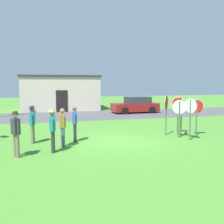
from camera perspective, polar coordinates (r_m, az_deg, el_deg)
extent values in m
plane|color=#47842D|center=(11.83, 0.58, -6.92)|extent=(80.00, 80.00, 0.00)
cube|color=#4C4C51|center=(21.65, -6.59, -0.77)|extent=(60.00, 6.40, 0.01)
cube|color=beige|center=(27.01, -11.78, 4.16)|extent=(7.66, 5.11, 3.36)
cube|color=#383333|center=(27.00, -11.87, 7.94)|extent=(7.86, 5.31, 0.20)
cube|color=black|center=(24.48, -11.41, 2.45)|extent=(1.10, 0.08, 2.10)
cube|color=maroon|center=(23.53, 5.28, 1.12)|extent=(4.36, 1.95, 0.76)
cube|color=#2D333D|center=(23.57, 5.87, 2.78)|extent=(2.29, 1.61, 0.60)
cylinder|color=black|center=(22.24, 2.97, 0.28)|extent=(0.65, 0.24, 0.64)
cylinder|color=black|center=(23.93, 1.51, 0.74)|extent=(0.65, 0.24, 0.64)
cylinder|color=black|center=(23.27, 9.15, 0.49)|extent=(0.65, 0.24, 0.64)
cylinder|color=black|center=(24.90, 7.35, 0.91)|extent=(0.65, 0.24, 0.64)
cylinder|color=#51664C|center=(13.02, 15.10, -1.70)|extent=(0.12, 0.14, 1.87)
cylinder|color=white|center=(12.95, 15.19, 1.11)|extent=(0.64, 0.35, 0.71)
cylinder|color=red|center=(12.96, 15.19, 1.12)|extent=(0.60, 0.33, 0.65)
cylinder|color=#51664C|center=(13.51, 15.57, -1.04)|extent=(0.09, 0.09, 2.05)
cylinder|color=white|center=(13.43, 15.66, 1.91)|extent=(0.34, 0.72, 0.79)
cylinder|color=red|center=(13.43, 15.62, 1.91)|extent=(0.32, 0.67, 0.73)
cylinder|color=#51664C|center=(13.89, 18.77, -1.33)|extent=(0.08, 0.10, 1.87)
cylinder|color=white|center=(13.82, 18.87, 1.20)|extent=(0.76, 0.12, 0.76)
cylinder|color=red|center=(13.81, 18.88, 1.19)|extent=(0.70, 0.12, 0.71)
cylinder|color=#51664C|center=(13.56, 12.26, -0.89)|extent=(0.10, 0.10, 2.07)
cylinder|color=white|center=(13.49, 12.33, 2.11)|extent=(0.49, 0.61, 0.77)
cylinder|color=red|center=(13.49, 12.37, 2.11)|extent=(0.46, 0.57, 0.71)
cylinder|color=#51664C|center=(14.17, 14.83, -0.85)|extent=(0.09, 0.09, 1.96)
cylinder|color=white|center=(14.11, 14.91, 1.91)|extent=(0.66, 0.28, 0.71)
cylinder|color=red|center=(14.10, 14.91, 1.91)|extent=(0.62, 0.26, 0.66)
cylinder|color=#51664C|center=(12.63, 17.44, -1.77)|extent=(0.12, 0.10, 1.99)
cylinder|color=white|center=(12.55, 17.55, 1.38)|extent=(0.26, 0.67, 0.71)
cylinder|color=red|center=(12.56, 17.58, 1.38)|extent=(0.24, 0.63, 0.65)
cylinder|color=#7A6B56|center=(12.22, -17.59, -4.68)|extent=(0.14, 0.14, 0.88)
cylinder|color=#7A6B56|center=(12.01, -17.78, -4.88)|extent=(0.14, 0.14, 0.88)
cube|color=teal|center=(12.00, -17.80, -1.35)|extent=(0.27, 0.39, 0.58)
cylinder|color=teal|center=(12.23, -17.60, -1.29)|extent=(0.09, 0.09, 0.52)
cylinder|color=teal|center=(11.77, -18.01, -1.61)|extent=(0.09, 0.09, 0.52)
sphere|color=brown|center=(11.95, -17.87, 0.62)|extent=(0.21, 0.21, 0.21)
cylinder|color=#333338|center=(11.94, -17.88, 0.89)|extent=(0.32, 0.31, 0.02)
cylinder|color=#333338|center=(11.94, -17.89, 1.13)|extent=(0.19, 0.19, 0.09)
cylinder|color=#4C5670|center=(11.21, -11.30, -5.50)|extent=(0.14, 0.14, 0.88)
cylinder|color=#4C5670|center=(10.99, -11.09, -5.73)|extent=(0.14, 0.14, 0.88)
cube|color=#B27533|center=(10.97, -11.28, -1.88)|extent=(0.26, 0.38, 0.58)
cylinder|color=#B27533|center=(11.21, -11.50, -1.81)|extent=(0.09, 0.09, 0.52)
cylinder|color=#B27533|center=(10.74, -11.05, -2.17)|extent=(0.09, 0.09, 0.52)
sphere|color=#9E7051|center=(10.92, -11.33, 0.27)|extent=(0.21, 0.21, 0.21)
cylinder|color=#2D2D33|center=(12.11, -8.46, -4.54)|extent=(0.14, 0.14, 0.88)
cylinder|color=#2D2D33|center=(11.90, -8.50, -4.74)|extent=(0.14, 0.14, 0.88)
cube|color=#3860B7|center=(11.88, -8.54, -1.18)|extent=(0.27, 0.39, 0.58)
cylinder|color=#3860B7|center=(12.12, -8.49, -1.12)|extent=(0.09, 0.09, 0.52)
cylinder|color=#3860B7|center=(11.65, -8.59, -1.44)|extent=(0.09, 0.09, 0.52)
sphere|color=brown|center=(11.84, -8.57, 0.81)|extent=(0.21, 0.21, 0.21)
cylinder|color=#2D2D33|center=(10.43, -13.32, -6.45)|extent=(0.14, 0.14, 0.88)
cylinder|color=#2D2D33|center=(10.22, -13.40, -6.73)|extent=(0.14, 0.14, 0.88)
cube|color=teal|center=(10.19, -13.47, -2.59)|extent=(0.25, 0.38, 0.58)
cylinder|color=teal|center=(10.43, -13.38, -2.49)|extent=(0.09, 0.09, 0.52)
cylinder|color=teal|center=(9.95, -13.55, -2.92)|extent=(0.09, 0.09, 0.52)
sphere|color=#9E7051|center=(10.13, -13.53, -0.27)|extent=(0.21, 0.21, 0.21)
cylinder|color=beige|center=(10.12, -13.54, 0.06)|extent=(0.32, 0.31, 0.02)
cylinder|color=beige|center=(10.12, -13.55, 0.34)|extent=(0.19, 0.19, 0.09)
cylinder|color=#7A6B56|center=(10.17, -21.32, -7.07)|extent=(0.14, 0.14, 0.88)
cylinder|color=#7A6B56|center=(9.98, -20.80, -7.31)|extent=(0.14, 0.14, 0.88)
cube|color=#333338|center=(9.93, -21.24, -3.09)|extent=(0.37, 0.42, 0.58)
cylinder|color=#333338|center=(10.15, -21.79, -3.03)|extent=(0.09, 0.09, 0.52)
cylinder|color=#333338|center=(9.72, -20.65, -3.39)|extent=(0.09, 0.09, 0.52)
sphere|color=beige|center=(9.87, -21.34, -0.72)|extent=(0.21, 0.21, 0.21)
cylinder|color=#333338|center=(9.86, -21.35, -0.38)|extent=(0.31, 0.31, 0.02)
cylinder|color=#333338|center=(9.86, -21.36, -0.09)|extent=(0.19, 0.19, 0.09)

